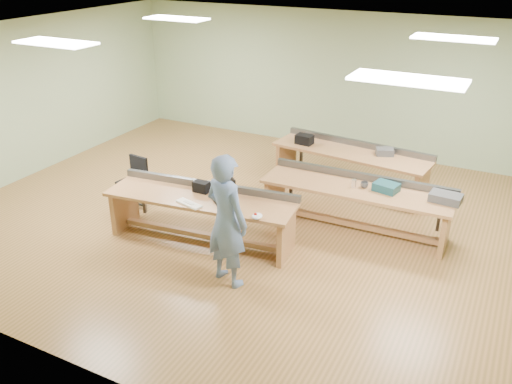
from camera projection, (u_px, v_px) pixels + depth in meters
floor at (259, 220)px, 9.15m from camera, size 10.00×10.00×0.00m
ceiling at (259, 38)px, 7.89m from camera, size 10.00×10.00×0.00m
wall_back at (342, 83)px, 11.75m from camera, size 10.00×0.04×3.00m
wall_front at (75, 255)px, 5.29m from camera, size 10.00×0.04×3.00m
wall_left at (31, 98)px, 10.59m from camera, size 0.04×8.00×3.00m
fluor_panels at (259, 40)px, 7.90m from camera, size 6.20×3.50×0.03m
workbench_front at (202, 208)px, 8.34m from camera, size 3.04×1.13×0.86m
workbench_mid at (356, 198)px, 8.66m from camera, size 3.04×0.86×0.86m
workbench_back at (351, 161)px, 10.12m from camera, size 3.01×1.10×0.86m
person at (227, 221)px, 7.14m from camera, size 0.78×0.63×1.87m
laptop_base at (223, 201)px, 8.08m from camera, size 0.43×0.43×0.04m
laptop_screen at (231, 184)px, 8.02m from camera, size 0.26×0.23×0.26m
keyboard at (189, 204)px, 8.00m from camera, size 0.46×0.25×0.03m
trackball_mouse at (257, 216)px, 7.58m from camera, size 0.17×0.20×0.07m
camera_bag at (201, 187)px, 8.37m from camera, size 0.25×0.16×0.17m
task_chair at (135, 188)px, 9.55m from camera, size 0.53×0.53×0.88m
parts_bin_teal at (386, 187)px, 8.41m from camera, size 0.42×0.35×0.13m
parts_bin_grey at (446, 198)px, 8.07m from camera, size 0.48×0.33×0.13m
mug at (364, 185)px, 8.53m from camera, size 0.14×0.14×0.10m
drinks_can at (354, 183)px, 8.53m from camera, size 0.09×0.09×0.13m
storage_box_back at (304, 139)px, 10.36m from camera, size 0.33×0.25×0.18m
tray_back at (385, 152)px, 9.83m from camera, size 0.37×0.33×0.12m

